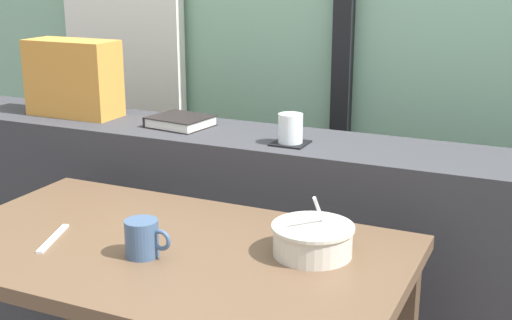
{
  "coord_description": "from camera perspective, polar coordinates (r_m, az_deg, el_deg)",
  "views": [
    {
      "loc": [
        0.74,
        -1.31,
        1.35
      ],
      "look_at": [
        -0.05,
        0.41,
        0.8
      ],
      "focal_mm": 48.04,
      "sensor_mm": 36.0,
      "label": 1
    }
  ],
  "objects": [
    {
      "name": "ceramic_mug",
      "position": [
        1.56,
        -9.41,
        -6.45
      ],
      "size": [
        0.11,
        0.08,
        0.08
      ],
      "color": "#3D567A",
      "rests_on": "breakfast_table"
    },
    {
      "name": "fork_utensil",
      "position": [
        1.71,
        -16.53,
        -6.27
      ],
      "size": [
        0.07,
        0.17,
        0.01
      ],
      "primitive_type": "cube",
      "rotation": [
        0.0,
        0.0,
        0.33
      ],
      "color": "silver",
      "rests_on": "breakfast_table"
    },
    {
      "name": "coaster_square",
      "position": [
        2.01,
        2.87,
        1.41
      ],
      "size": [
        0.1,
        0.1,
        0.0
      ],
      "primitive_type": "cube",
      "color": "black",
      "rests_on": "dark_console_ledge"
    },
    {
      "name": "soup_bowl",
      "position": [
        1.55,
        4.75,
        -6.66
      ],
      "size": [
        0.19,
        0.19,
        0.15
      ],
      "color": "beige",
      "rests_on": "breakfast_table"
    },
    {
      "name": "dark_console_ledge",
      "position": [
        2.21,
        2.71,
        -8.78
      ],
      "size": [
        2.8,
        0.33,
        0.83
      ],
      "primitive_type": "cube",
      "color": "#38383D",
      "rests_on": "ground"
    },
    {
      "name": "juice_glass",
      "position": [
        2.0,
        2.88,
        2.55
      ],
      "size": [
        0.07,
        0.07,
        0.09
      ],
      "color": "white",
      "rests_on": "coaster_square"
    },
    {
      "name": "closed_book",
      "position": [
        2.23,
        -6.35,
        3.22
      ],
      "size": [
        0.2,
        0.18,
        0.03
      ],
      "color": "black",
      "rests_on": "dark_console_ledge"
    },
    {
      "name": "breakfast_table",
      "position": [
        1.67,
        -7.32,
        -10.76
      ],
      "size": [
        1.12,
        0.64,
        0.71
      ],
      "color": "brown",
      "rests_on": "ground"
    },
    {
      "name": "throw_pillow",
      "position": [
        2.44,
        -14.97,
        6.61
      ],
      "size": [
        0.32,
        0.14,
        0.26
      ],
      "primitive_type": "cube",
      "rotation": [
        0.0,
        0.0,
        -0.0
      ],
      "color": "#D18938",
      "rests_on": "dark_console_ledge"
    }
  ]
}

